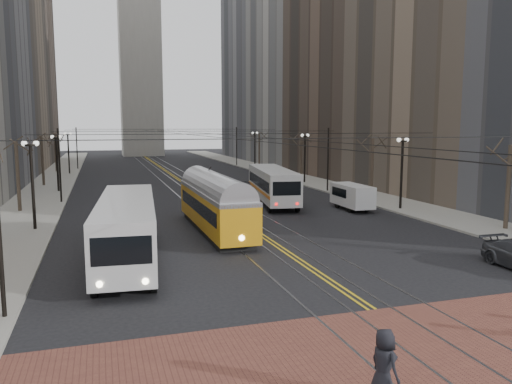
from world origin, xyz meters
TOP-DOWN VIEW (x-y plane):
  - ground at (0.00, 0.00)m, footprint 260.00×260.00m
  - sidewalk_left at (-15.00, 45.00)m, footprint 5.00×140.00m
  - sidewalk_right at (15.00, 45.00)m, footprint 5.00×140.00m
  - crosswalk_band at (0.00, -4.00)m, footprint 25.00×6.00m
  - streetcar_rails at (0.00, 45.00)m, footprint 4.80×130.00m
  - centre_lines at (0.00, 45.00)m, footprint 0.42×130.00m
  - building_left_far at (-25.50, 86.00)m, footprint 16.00×20.00m
  - building_right_mid at (25.50, 46.00)m, footprint 16.00×20.00m
  - building_right_midfar at (27.50, 66.00)m, footprint 20.00×20.00m
  - building_right_far at (25.50, 86.00)m, footprint 16.00×20.00m
  - lamp_posts at (-0.00, 28.75)m, footprint 27.60×57.20m
  - street_trees at (0.00, 35.25)m, footprint 31.68×53.28m
  - trolley_wires at (0.00, 34.83)m, footprint 25.96×120.00m
  - transit_bus at (-8.32, 8.64)m, footprint 3.66×12.86m
  - streetcar at (-2.50, 14.52)m, footprint 2.40×12.57m
  - rear_bus at (4.94, 24.47)m, footprint 4.29×12.01m
  - cargo_van at (10.00, 19.31)m, footprint 1.87×4.69m
  - sedan_grey at (4.00, 29.79)m, footprint 2.29×4.47m
  - sedan_silver at (10.50, 40.78)m, footprint 2.13×5.05m
  - pedestrian_a at (-2.93, -6.50)m, footprint 0.72×0.97m

SIDE VIEW (x-z plane):
  - ground at x=0.00m, z-range 0.00..0.00m
  - streetcar_rails at x=0.00m, z-range 0.00..0.01m
  - crosswalk_band at x=0.00m, z-range 0.00..0.01m
  - centre_lines at x=0.00m, z-range 0.01..0.01m
  - sidewalk_left at x=-15.00m, z-range 0.00..0.15m
  - sidewalk_right at x=15.00m, z-range 0.00..0.15m
  - sedan_grey at x=4.00m, z-range 0.00..1.46m
  - sedan_silver at x=10.50m, z-range 0.00..1.62m
  - pedestrian_a at x=-2.93m, z-range 0.01..1.84m
  - cargo_van at x=10.00m, z-range 0.00..2.06m
  - streetcar at x=-2.50m, z-range 0.00..2.96m
  - rear_bus at x=4.94m, z-range 0.00..3.07m
  - transit_bus at x=-8.32m, z-range 0.00..3.17m
  - street_trees at x=0.00m, z-range 0.00..5.60m
  - lamp_posts at x=0.00m, z-range 0.00..5.60m
  - trolley_wires at x=0.00m, z-range 0.47..7.07m
  - building_right_mid at x=25.50m, z-range 0.00..34.00m
  - building_left_far at x=-25.50m, z-range 0.00..40.00m
  - building_right_far at x=25.50m, z-range 0.00..40.00m
  - building_right_midfar at x=27.50m, z-range 0.00..52.00m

